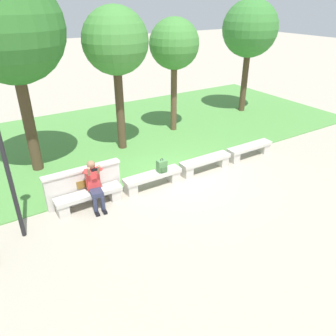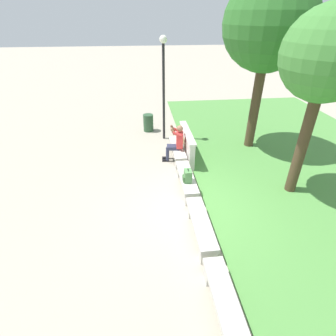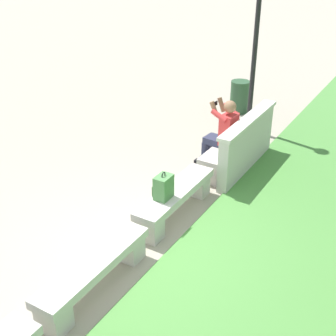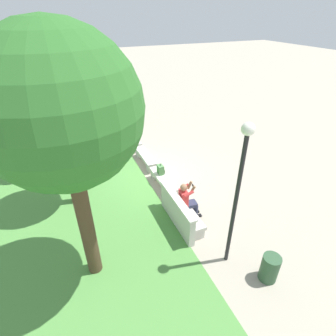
{
  "view_description": "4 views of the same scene",
  "coord_description": "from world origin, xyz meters",
  "views": [
    {
      "loc": [
        -5.04,
        -7.36,
        5.05
      ],
      "look_at": [
        -0.79,
        -0.55,
        0.83
      ],
      "focal_mm": 35.0,
      "sensor_mm": 36.0,
      "label": 1
    },
    {
      "loc": [
        5.45,
        -1.26,
        4.62
      ],
      "look_at": [
        -0.56,
        -0.6,
        1.0
      ],
      "focal_mm": 28.0,
      "sensor_mm": 36.0,
      "label": 2
    },
    {
      "loc": [
        4.3,
        3.04,
        4.04
      ],
      "look_at": [
        -1.08,
        -0.2,
        0.71
      ],
      "focal_mm": 50.0,
      "sensor_mm": 36.0,
      "label": 3
    },
    {
      "loc": [
        -8.44,
        3.0,
        5.81
      ],
      "look_at": [
        -0.95,
        -0.22,
        0.81
      ],
      "focal_mm": 28.0,
      "sensor_mm": 36.0,
      "label": 4
    }
  ],
  "objects": [
    {
      "name": "bench_far",
      "position": [
        2.93,
        0.0,
        0.3
      ],
      "size": [
        1.8,
        0.4,
        0.45
      ],
      "color": "beige",
      "rests_on": "ground"
    },
    {
      "name": "bench_near",
      "position": [
        -0.98,
        0.0,
        0.3
      ],
      "size": [
        1.8,
        0.4,
        0.45
      ],
      "color": "beige",
      "rests_on": "ground"
    },
    {
      "name": "trash_bin",
      "position": [
        -5.59,
        -0.93,
        0.38
      ],
      "size": [
        0.44,
        0.44,
        0.75
      ],
      "primitive_type": "cylinder",
      "color": "#2D5133",
      "rests_on": "ground"
    },
    {
      "name": "tree_far_back",
      "position": [
        -3.62,
        2.97,
        4.24
      ],
      "size": [
        2.97,
        2.97,
        5.76
      ],
      "color": "#4C3826",
      "rests_on": "ground"
    },
    {
      "name": "bench_main",
      "position": [
        -2.93,
        0.0,
        0.3
      ],
      "size": [
        1.8,
        0.4,
        0.45
      ],
      "color": "beige",
      "rests_on": "ground"
    },
    {
      "name": "backpack",
      "position": [
        -0.68,
        -0.04,
        0.63
      ],
      "size": [
        0.28,
        0.24,
        0.43
      ],
      "color": "#4C7F47",
      "rests_on": "bench_near"
    },
    {
      "name": "backrest_wall_with_plaque",
      "position": [
        -2.93,
        0.34,
        0.52
      ],
      "size": [
        2.12,
        0.24,
        1.01
      ],
      "color": "beige",
      "rests_on": "ground"
    },
    {
      "name": "ground_plane",
      "position": [
        0.0,
        0.0,
        0.0
      ],
      "size": [
        80.0,
        80.0,
        0.0
      ],
      "primitive_type": "plane",
      "color": "#A89E8C"
    },
    {
      "name": "person_photographer",
      "position": [
        -2.77,
        -0.08,
        0.74
      ],
      "size": [
        0.5,
        0.75,
        1.32
      ],
      "color": "black",
      "rests_on": "ground"
    },
    {
      "name": "tree_behind_wall",
      "position": [
        -0.53,
        3.07,
        3.72
      ],
      "size": [
        2.17,
        2.17,
        4.86
      ],
      "color": "#4C3826",
      "rests_on": "ground"
    },
    {
      "name": "bench_mid",
      "position": [
        0.98,
        0.0,
        0.3
      ],
      "size": [
        1.8,
        0.4,
        0.45
      ],
      "color": "beige",
      "rests_on": "ground"
    },
    {
      "name": "lamp_post",
      "position": [
        -4.69,
        -0.32,
        2.56
      ],
      "size": [
        0.28,
        0.28,
        3.93
      ],
      "color": "black",
      "rests_on": "ground"
    }
  ]
}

